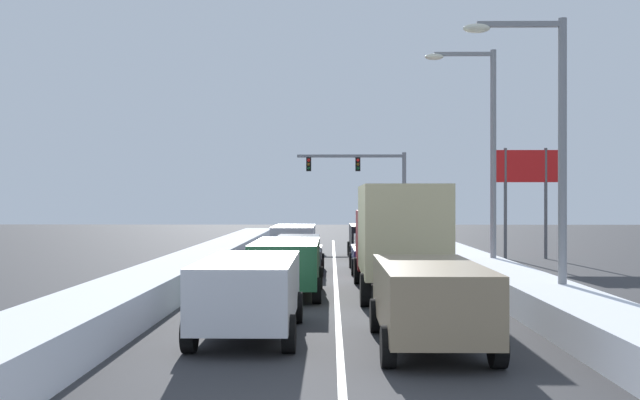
% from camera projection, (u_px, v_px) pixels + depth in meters
% --- Properties ---
extents(ground_plane, '(120.00, 120.00, 0.00)m').
position_uv_depth(ground_plane, '(336.00, 285.00, 25.04)').
color(ground_plane, '#333335').
extents(lane_stripe_between_right_lane_and_center_lane, '(0.14, 46.21, 0.01)m').
position_uv_depth(lane_stripe_between_right_lane_and_center_lane, '(335.00, 272.00, 29.24)').
color(lane_stripe_between_right_lane_and_center_lane, silver).
rests_on(lane_stripe_between_right_lane_and_center_lane, ground).
extents(snow_bank_right_shoulder, '(1.87, 46.21, 0.77)m').
position_uv_depth(snow_bank_right_shoulder, '(467.00, 263.00, 29.16)').
color(snow_bank_right_shoulder, white).
rests_on(snow_bank_right_shoulder, ground).
extents(snow_bank_left_shoulder, '(1.97, 46.21, 0.87)m').
position_uv_depth(snow_bank_left_shoulder, '(204.00, 261.00, 29.32)').
color(snow_bank_left_shoulder, white).
rests_on(snow_bank_left_shoulder, ground).
extents(suv_tan_right_lane_nearest, '(2.16, 4.90, 1.67)m').
position_uv_depth(suv_tan_right_lane_nearest, '(430.00, 297.00, 14.36)').
color(suv_tan_right_lane_nearest, '#937F60').
rests_on(suv_tan_right_lane_nearest, ground).
extents(box_truck_right_lane_second, '(2.53, 7.20, 3.36)m').
position_uv_depth(box_truck_right_lane_second, '(398.00, 233.00, 22.36)').
color(box_truck_right_lane_second, maroon).
rests_on(box_truck_right_lane_second, ground).
extents(sedan_navy_right_lane_third, '(2.00, 4.50, 1.51)m').
position_uv_depth(sedan_navy_right_lane_third, '(375.00, 253.00, 29.67)').
color(sedan_navy_right_lane_third, navy).
rests_on(sedan_navy_right_lane_third, ground).
extents(suv_black_right_lane_fourth, '(2.16, 4.90, 1.67)m').
position_uv_depth(suv_black_right_lane_fourth, '(370.00, 238.00, 36.43)').
color(suv_black_right_lane_fourth, black).
rests_on(suv_black_right_lane_fourth, ground).
extents(suv_white_center_lane_nearest, '(2.16, 4.90, 1.67)m').
position_uv_depth(suv_white_center_lane_nearest, '(249.00, 289.00, 15.60)').
color(suv_white_center_lane_nearest, silver).
rests_on(suv_white_center_lane_nearest, ground).
extents(suv_green_center_lane_second, '(2.16, 4.90, 1.67)m').
position_uv_depth(suv_green_center_lane_second, '(287.00, 263.00, 22.18)').
color(suv_green_center_lane_second, '#1E5633').
rests_on(suv_green_center_lane_second, ground).
extents(sedan_charcoal_center_lane_third, '(2.00, 4.50, 1.51)m').
position_uv_depth(sedan_charcoal_center_lane_third, '(299.00, 254.00, 29.24)').
color(sedan_charcoal_center_lane_third, '#38383D').
rests_on(sedan_charcoal_center_lane_third, ground).
extents(suv_silver_center_lane_fourth, '(2.16, 4.90, 1.67)m').
position_uv_depth(suv_silver_center_lane_fourth, '(294.00, 239.00, 35.07)').
color(suv_silver_center_lane_fourth, '#B7BABF').
rests_on(suv_silver_center_lane_fourth, ground).
extents(traffic_light_gantry, '(7.54, 0.47, 6.20)m').
position_uv_depth(traffic_light_gantry, '(370.00, 177.00, 50.19)').
color(traffic_light_gantry, slate).
rests_on(traffic_light_gantry, ground).
extents(street_lamp_right_near, '(2.66, 0.36, 7.60)m').
position_uv_depth(street_lamp_right_near, '(547.00, 135.00, 18.66)').
color(street_lamp_right_near, gray).
rests_on(street_lamp_right_near, ground).
extents(street_lamp_right_mid, '(2.66, 0.36, 8.52)m').
position_uv_depth(street_lamp_right_mid, '(484.00, 142.00, 27.06)').
color(street_lamp_right_mid, gray).
rests_on(street_lamp_right_mid, ground).
extents(roadside_sign_right, '(3.20, 0.16, 5.50)m').
position_uv_depth(roadside_sign_right, '(526.00, 178.00, 36.09)').
color(roadside_sign_right, '#59595B').
rests_on(roadside_sign_right, ground).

